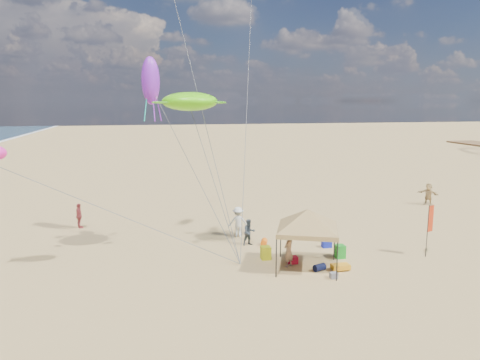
{
  "coord_description": "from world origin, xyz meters",
  "views": [
    {
      "loc": [
        -4.93,
        -20.95,
        8.34
      ],
      "look_at": [
        0.0,
        3.0,
        4.0
      ],
      "focal_mm": 33.39,
      "sensor_mm": 36.0,
      "label": 1
    }
  ],
  "objects_px": {
    "person_far_a": "(79,216)",
    "person_near_c": "(238,222)",
    "person_near_b": "(249,232)",
    "chair_green": "(340,251)",
    "canopy_tent": "(308,211)",
    "feather_flag": "(430,222)",
    "person_near_a": "(289,250)",
    "cooler_blue": "(327,244)",
    "chair_yellow": "(266,253)",
    "beach_cart": "(340,267)",
    "cooler_red": "(292,260)",
    "person_far_c": "(428,194)"
  },
  "relations": [
    {
      "from": "person_near_c",
      "to": "cooler_blue",
      "type": "bearing_deg",
      "value": 150.85
    },
    {
      "from": "chair_yellow",
      "to": "person_far_a",
      "type": "relative_size",
      "value": 0.42
    },
    {
      "from": "feather_flag",
      "to": "chair_yellow",
      "type": "relative_size",
      "value": 4.11
    },
    {
      "from": "chair_green",
      "to": "person_near_a",
      "type": "relative_size",
      "value": 0.41
    },
    {
      "from": "cooler_red",
      "to": "chair_green",
      "type": "relative_size",
      "value": 0.77
    },
    {
      "from": "cooler_blue",
      "to": "person_near_a",
      "type": "relative_size",
      "value": 0.31
    },
    {
      "from": "feather_flag",
      "to": "beach_cart",
      "type": "distance_m",
      "value": 5.88
    },
    {
      "from": "canopy_tent",
      "to": "feather_flag",
      "type": "xyz_separation_m",
      "value": [
        7.08,
        0.35,
        -1.02
      ]
    },
    {
      "from": "person_near_a",
      "to": "chair_yellow",
      "type": "bearing_deg",
      "value": -94.4
    },
    {
      "from": "cooler_red",
      "to": "person_near_c",
      "type": "bearing_deg",
      "value": 109.45
    },
    {
      "from": "canopy_tent",
      "to": "person_near_a",
      "type": "relative_size",
      "value": 3.11
    },
    {
      "from": "cooler_red",
      "to": "chair_yellow",
      "type": "distance_m",
      "value": 1.51
    },
    {
      "from": "cooler_blue",
      "to": "person_near_b",
      "type": "bearing_deg",
      "value": 163.32
    },
    {
      "from": "person_near_a",
      "to": "canopy_tent",
      "type": "bearing_deg",
      "value": 115.87
    },
    {
      "from": "cooler_red",
      "to": "person_near_b",
      "type": "distance_m",
      "value": 3.76
    },
    {
      "from": "beach_cart",
      "to": "person_near_b",
      "type": "distance_m",
      "value": 6.01
    },
    {
      "from": "canopy_tent",
      "to": "person_far_a",
      "type": "distance_m",
      "value": 15.92
    },
    {
      "from": "cooler_blue",
      "to": "person_near_a",
      "type": "distance_m",
      "value": 4.0
    },
    {
      "from": "person_near_b",
      "to": "person_far_c",
      "type": "xyz_separation_m",
      "value": [
        16.57,
        7.16,
        0.12
      ]
    },
    {
      "from": "chair_yellow",
      "to": "person_far_c",
      "type": "xyz_separation_m",
      "value": [
        16.22,
        9.62,
        0.55
      ]
    },
    {
      "from": "cooler_blue",
      "to": "person_near_a",
      "type": "xyz_separation_m",
      "value": [
        -3.09,
        -2.45,
        0.67
      ]
    },
    {
      "from": "canopy_tent",
      "to": "chair_green",
      "type": "relative_size",
      "value": 7.67
    },
    {
      "from": "person_near_b",
      "to": "chair_green",
      "type": "bearing_deg",
      "value": -49.27
    },
    {
      "from": "cooler_red",
      "to": "person_near_c",
      "type": "height_order",
      "value": "person_near_c"
    },
    {
      "from": "feather_flag",
      "to": "beach_cart",
      "type": "xyz_separation_m",
      "value": [
        -5.53,
        -1.0,
        -1.73
      ]
    },
    {
      "from": "beach_cart",
      "to": "person_near_b",
      "type": "relative_size",
      "value": 0.58
    },
    {
      "from": "cooler_red",
      "to": "person_near_c",
      "type": "xyz_separation_m",
      "value": [
        -1.83,
        5.2,
        0.75
      ]
    },
    {
      "from": "person_far_a",
      "to": "person_near_c",
      "type": "bearing_deg",
      "value": -133.36
    },
    {
      "from": "person_near_c",
      "to": "person_far_a",
      "type": "distance_m",
      "value": 10.71
    },
    {
      "from": "canopy_tent",
      "to": "cooler_blue",
      "type": "distance_m",
      "value": 4.57
    },
    {
      "from": "chair_green",
      "to": "chair_yellow",
      "type": "bearing_deg",
      "value": 171.55
    },
    {
      "from": "chair_green",
      "to": "person_near_b",
      "type": "relative_size",
      "value": 0.45
    },
    {
      "from": "feather_flag",
      "to": "person_near_a",
      "type": "distance_m",
      "value": 7.98
    },
    {
      "from": "person_far_a",
      "to": "person_far_c",
      "type": "xyz_separation_m",
      "value": [
        26.82,
        1.4,
        0.06
      ]
    },
    {
      "from": "canopy_tent",
      "to": "feather_flag",
      "type": "distance_m",
      "value": 7.16
    },
    {
      "from": "cooler_blue",
      "to": "person_near_a",
      "type": "bearing_deg",
      "value": -141.6
    },
    {
      "from": "feather_flag",
      "to": "person_far_a",
      "type": "bearing_deg",
      "value": 153.75
    },
    {
      "from": "beach_cart",
      "to": "person_far_a",
      "type": "height_order",
      "value": "person_far_a"
    },
    {
      "from": "beach_cart",
      "to": "person_far_c",
      "type": "relative_size",
      "value": 0.5
    },
    {
      "from": "cooler_red",
      "to": "person_near_b",
      "type": "xyz_separation_m",
      "value": [
        -1.54,
        3.38,
        0.59
      ]
    },
    {
      "from": "chair_green",
      "to": "canopy_tent",
      "type": "bearing_deg",
      "value": -154.58
    },
    {
      "from": "person_far_a",
      "to": "cooler_red",
      "type": "bearing_deg",
      "value": -149.54
    },
    {
      "from": "cooler_red",
      "to": "person_far_c",
      "type": "height_order",
      "value": "person_far_c"
    },
    {
      "from": "canopy_tent",
      "to": "feather_flag",
      "type": "height_order",
      "value": "canopy_tent"
    },
    {
      "from": "canopy_tent",
      "to": "person_near_c",
      "type": "relative_size",
      "value": 2.85
    },
    {
      "from": "person_near_a",
      "to": "person_near_b",
      "type": "height_order",
      "value": "person_near_a"
    },
    {
      "from": "cooler_blue",
      "to": "person_far_a",
      "type": "xyz_separation_m",
      "value": [
        -14.55,
        7.05,
        0.65
      ]
    },
    {
      "from": "chair_green",
      "to": "person_near_c",
      "type": "height_order",
      "value": "person_near_c"
    },
    {
      "from": "person_near_b",
      "to": "person_far_a",
      "type": "height_order",
      "value": "person_far_a"
    },
    {
      "from": "canopy_tent",
      "to": "beach_cart",
      "type": "relative_size",
      "value": 5.96
    }
  ]
}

